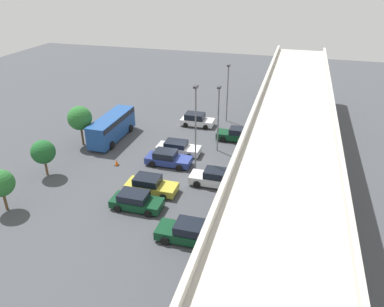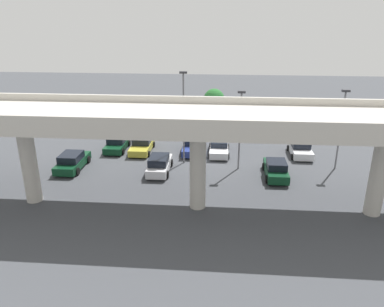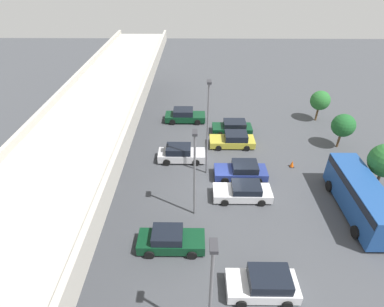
{
  "view_description": "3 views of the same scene",
  "coord_description": "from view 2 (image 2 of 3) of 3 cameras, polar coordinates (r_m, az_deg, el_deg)",
  "views": [
    {
      "loc": [
        34.42,
        10.6,
        19.01
      ],
      "look_at": [
        2.62,
        1.53,
        2.35
      ],
      "focal_mm": 35.0,
      "sensor_mm": 36.0,
      "label": 1
    },
    {
      "loc": [
        -1.63,
        36.41,
        14.12
      ],
      "look_at": [
        1.11,
        2.25,
        1.21
      ],
      "focal_mm": 35.0,
      "sensor_mm": 36.0,
      "label": 2
    },
    {
      "loc": [
        -20.72,
        2.8,
        17.38
      ],
      "look_at": [
        2.5,
        3.07,
        1.83
      ],
      "focal_mm": 28.0,
      "sensor_mm": 36.0,
      "label": 3
    }
  ],
  "objects": [
    {
      "name": "shuttle_bus",
      "position": [
        48.19,
        6.16,
        5.64
      ],
      "size": [
        8.37,
        2.62,
        2.92
      ],
      "rotation": [
        0.0,
        0.0,
        3.14
      ],
      "color": "#1E478C",
      "rests_on": "ground_plane"
    },
    {
      "name": "parked_car_0",
      "position": [
        41.01,
        16.16,
        0.81
      ],
      "size": [
        2.23,
        4.33,
        1.66
      ],
      "rotation": [
        0.0,
        0.0,
        1.57
      ],
      "color": "silver",
      "rests_on": "ground_plane"
    },
    {
      "name": "parked_car_7",
      "position": [
        37.73,
        -17.79,
        -1.15
      ],
      "size": [
        2.26,
        4.89,
        1.6
      ],
      "rotation": [
        0.0,
        0.0,
        -1.57
      ],
      "color": "#0C381E",
      "rests_on": "ground_plane"
    },
    {
      "name": "tree_front_right",
      "position": [
        52.1,
        -11.89,
        7.47
      ],
      "size": [
        2.33,
        2.33,
        3.82
      ],
      "color": "brown",
      "rests_on": "ground_plane"
    },
    {
      "name": "parked_car_3",
      "position": [
        40.33,
        0.13,
        1.24
      ],
      "size": [
        2.24,
        4.81,
        1.56
      ],
      "rotation": [
        0.0,
        0.0,
        1.57
      ],
      "color": "navy",
      "rests_on": "ground_plane"
    },
    {
      "name": "ground_plane",
      "position": [
        39.08,
        1.88,
        -0.55
      ],
      "size": [
        112.32,
        112.32,
        0.0
      ],
      "primitive_type": "plane",
      "color": "#424449"
    },
    {
      "name": "parked_car_2",
      "position": [
        40.02,
        4.14,
        0.96
      ],
      "size": [
        2.19,
        4.89,
        1.44
      ],
      "rotation": [
        0.0,
        0.0,
        1.57
      ],
      "color": "silver",
      "rests_on": "ground_plane"
    },
    {
      "name": "lamp_post_mid_lot",
      "position": [
        36.0,
        -1.3,
        6.36
      ],
      "size": [
        0.7,
        0.35,
        9.08
      ],
      "color": "slate",
      "rests_on": "ground_plane"
    },
    {
      "name": "parked_car_1",
      "position": [
        35.01,
        12.66,
        -2.36
      ],
      "size": [
        2.1,
        4.67,
        1.61
      ],
      "rotation": [
        0.0,
        0.0,
        -1.57
      ],
      "color": "#0C381E",
      "rests_on": "ground_plane"
    },
    {
      "name": "parked_car_6",
      "position": [
        41.8,
        -11.32,
        1.52
      ],
      "size": [
        2.2,
        4.51,
        1.49
      ],
      "rotation": [
        0.0,
        0.0,
        1.57
      ],
      "color": "#0C381E",
      "rests_on": "ground_plane"
    },
    {
      "name": "tree_front_left",
      "position": [
        50.39,
        3.38,
        8.25
      ],
      "size": [
        2.78,
        2.78,
        4.74
      ],
      "color": "brown",
      "rests_on": "ground_plane"
    },
    {
      "name": "highway_overpass",
      "position": [
        26.87,
        0.92,
        4.25
      ],
      "size": [
        53.64,
        7.02,
        7.96
      ],
      "color": "#BCB7AD",
      "rests_on": "ground_plane"
    },
    {
      "name": "lamp_post_near_aisle",
      "position": [
        35.0,
        7.35,
        4.46
      ],
      "size": [
        0.7,
        0.35,
        7.57
      ],
      "color": "slate",
      "rests_on": "ground_plane"
    },
    {
      "name": "traffic_cone",
      "position": [
        45.48,
        -1.5,
        2.98
      ],
      "size": [
        0.44,
        0.44,
        0.7
      ],
      "color": "black",
      "rests_on": "ground_plane"
    },
    {
      "name": "lamp_post_by_overpass",
      "position": [
        37.4,
        21.8,
        4.27
      ],
      "size": [
        0.7,
        0.35,
        7.67
      ],
      "color": "slate",
      "rests_on": "ground_plane"
    },
    {
      "name": "parked_car_4",
      "position": [
        35.31,
        -5.0,
        -1.65
      ],
      "size": [
        2.11,
        4.64,
        1.64
      ],
      "rotation": [
        0.0,
        0.0,
        -1.57
      ],
      "color": "silver",
      "rests_on": "ground_plane"
    },
    {
      "name": "tree_front_centre",
      "position": [
        51.0,
        -5.06,
        7.48
      ],
      "size": [
        2.38,
        2.38,
        3.78
      ],
      "color": "brown",
      "rests_on": "ground_plane"
    },
    {
      "name": "parked_car_5",
      "position": [
        40.91,
        -7.62,
        1.32
      ],
      "size": [
        2.26,
        4.79,
        1.54
      ],
      "rotation": [
        0.0,
        0.0,
        1.57
      ],
      "color": "gold",
      "rests_on": "ground_plane"
    }
  ]
}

